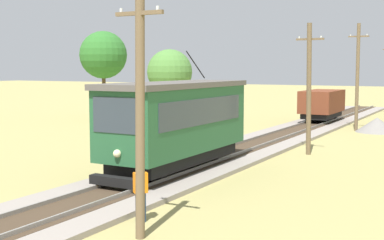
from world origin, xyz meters
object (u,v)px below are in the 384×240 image
(utility_pole_mid, at_px, (309,88))
(utility_pole_near_tram, at_px, (140,109))
(gravel_pile, at_px, (377,125))
(tree_horizon, at_px, (170,72))
(utility_pole_far, at_px, (357,76))
(tree_left_far, at_px, (103,55))
(track_worker, at_px, (141,188))
(freight_car, at_px, (322,104))
(red_tram, at_px, (177,122))

(utility_pole_mid, bearing_deg, utility_pole_near_tram, -90.00)
(gravel_pile, distance_m, tree_horizon, 15.51)
(utility_pole_far, distance_m, tree_left_far, 21.42)
(gravel_pile, bearing_deg, utility_pole_mid, -97.12)
(utility_pole_mid, height_order, track_worker, utility_pole_mid)
(track_worker, bearing_deg, utility_pole_mid, -54.49)
(tree_left_far, bearing_deg, tree_horizon, -14.01)
(gravel_pile, relative_size, tree_left_far, 0.38)
(freight_car, height_order, utility_pole_mid, utility_pole_mid)
(track_worker, bearing_deg, tree_left_far, -10.70)
(utility_pole_mid, relative_size, utility_pole_far, 0.89)
(utility_pole_near_tram, distance_m, tree_horizon, 26.80)
(red_tram, xyz_separation_m, tree_left_far, (-17.98, 17.76, 3.30))
(gravel_pile, height_order, tree_left_far, tree_left_far)
(tree_left_far, bearing_deg, utility_pole_far, 3.06)
(tree_horizon, bearing_deg, gravel_pile, 11.57)
(freight_car, height_order, utility_pole_far, utility_pole_far)
(tree_left_far, bearing_deg, utility_pole_near_tram, -49.78)
(utility_pole_mid, distance_m, utility_pole_far, 11.58)
(utility_pole_near_tram, xyz_separation_m, tree_left_far, (-21.32, 25.21, 2.12))
(red_tram, bearing_deg, gravel_pile, 75.75)
(utility_pole_far, xyz_separation_m, track_worker, (-0.80, -25.22, -2.83))
(utility_pole_near_tram, bearing_deg, tree_left_far, 130.22)
(utility_pole_far, bearing_deg, freight_car, 133.97)
(red_tram, bearing_deg, utility_pole_near_tram, -65.82)
(freight_car, bearing_deg, utility_pole_mid, -77.46)
(track_worker, distance_m, tree_horizon, 25.60)
(utility_pole_near_tram, xyz_separation_m, track_worker, (-0.80, 1.13, -2.38))
(utility_pole_near_tram, xyz_separation_m, utility_pole_far, (0.00, 26.35, 0.45))
(freight_car, distance_m, utility_pole_mid, 15.52)
(track_worker, bearing_deg, freight_car, -46.07)
(red_tram, xyz_separation_m, utility_pole_mid, (3.34, 7.33, 1.21))
(freight_car, xyz_separation_m, track_worker, (2.55, -28.69, -0.57))
(freight_car, bearing_deg, gravel_pile, -36.75)
(freight_car, relative_size, utility_pole_mid, 0.79)
(utility_pole_mid, distance_m, tree_horizon, 15.82)
(utility_pole_far, distance_m, gravel_pile, 3.61)
(red_tram, relative_size, freight_car, 1.64)
(utility_pole_near_tram, bearing_deg, freight_car, 96.40)
(tree_horizon, bearing_deg, red_tram, -57.60)
(red_tram, bearing_deg, track_worker, -68.04)
(freight_car, bearing_deg, red_tram, -89.99)
(freight_car, xyz_separation_m, utility_pole_near_tram, (3.35, -29.82, 1.81))
(utility_pole_near_tram, distance_m, track_worker, 2.75)
(red_tram, relative_size, gravel_pile, 2.97)
(gravel_pile, xyz_separation_m, tree_left_far, (-22.76, -1.04, 4.98))
(freight_car, xyz_separation_m, tree_horizon, (-10.01, -6.60, 2.51))
(red_tram, height_order, gravel_pile, red_tram)
(utility_pole_mid, xyz_separation_m, utility_pole_far, (0.00, 11.58, 0.42))
(red_tram, relative_size, utility_pole_mid, 1.29)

